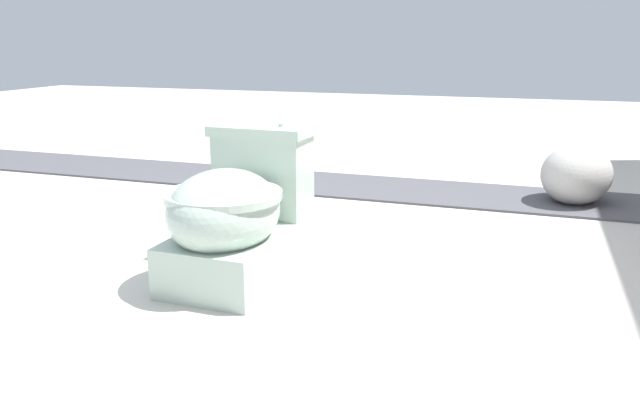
# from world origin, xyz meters

# --- Properties ---
(ground_plane) EXTENTS (14.00, 14.00, 0.00)m
(ground_plane) POSITION_xyz_m (0.00, 0.00, 0.00)
(ground_plane) COLOR beige
(gravel_strip) EXTENTS (0.56, 8.00, 0.01)m
(gravel_strip) POSITION_xyz_m (-1.28, 0.50, 0.01)
(gravel_strip) COLOR #4C4C51
(gravel_strip) RESTS_ON ground
(toilet) EXTENTS (0.64, 0.40, 0.52)m
(toilet) POSITION_xyz_m (0.14, -0.16, 0.22)
(toilet) COLOR #B2C6B7
(toilet) RESTS_ON ground
(boulder_near) EXTENTS (0.48, 0.45, 0.30)m
(boulder_near) POSITION_xyz_m (-1.29, 1.02, 0.15)
(boulder_near) COLOR #B7B2AD
(boulder_near) RESTS_ON ground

